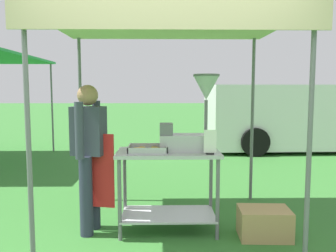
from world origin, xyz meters
TOP-DOWN VIEW (x-y plane):
  - ground_plane at (0.00, 6.00)m, footprint 70.00×70.00m
  - stall_canopy at (0.04, 1.30)m, footprint 2.60×2.10m
  - donut_cart at (0.04, 1.20)m, footprint 1.11×0.60m
  - donut_tray at (-0.18, 1.14)m, footprint 0.42×0.34m
  - donut_fryer at (0.30, 1.21)m, footprint 0.64×0.28m
  - menu_sign at (0.47, 1.00)m, footprint 0.13×0.05m
  - vendor at (-0.81, 1.18)m, footprint 0.47×0.54m
  - supply_crate at (1.05, 0.99)m, footprint 0.55×0.40m
  - van_white at (3.70, 6.53)m, footprint 5.00×2.18m

SIDE VIEW (x-z plane):
  - ground_plane at x=0.00m, z-range 0.00..0.00m
  - supply_crate at x=1.05m, z-range 0.00..0.31m
  - donut_cart at x=0.04m, z-range 0.18..1.07m
  - van_white at x=3.70m, z-range 0.03..1.72m
  - vendor at x=-0.81m, z-range 0.10..1.71m
  - donut_tray at x=-0.18m, z-range 0.88..0.95m
  - menu_sign at x=0.47m, z-range 0.88..1.13m
  - donut_fryer at x=0.30m, z-range 0.81..1.64m
  - stall_canopy at x=0.04m, z-range 1.06..3.37m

